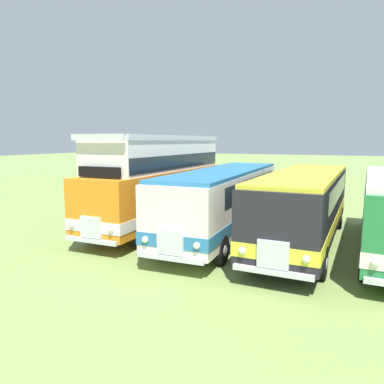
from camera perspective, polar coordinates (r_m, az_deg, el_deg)
name	(u,v)px	position (r m, az deg, el deg)	size (l,w,h in m)	color
bus_first_in_row	(159,180)	(18.04, -5.18, 1.91)	(2.81, 10.29, 4.52)	orange
bus_second_in_row	(225,197)	(16.52, 5.11, -0.75)	(3.09, 11.27, 2.99)	silver
bus_third_in_row	(305,202)	(15.72, 17.20, -1.53)	(2.63, 10.97, 2.99)	black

